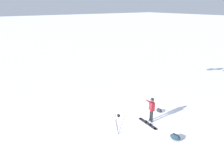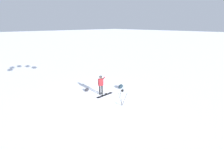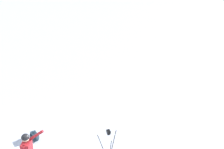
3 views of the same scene
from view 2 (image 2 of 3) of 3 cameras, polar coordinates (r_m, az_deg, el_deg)
ground_plane at (r=13.40m, az=-6.36°, el=-8.60°), size 300.00×300.00×0.00m
snowboarder at (r=13.49m, az=-4.24°, el=-3.18°), size 0.78×0.47×1.82m
snowboard at (r=13.71m, az=-2.78°, el=-7.73°), size 0.32×1.77×0.10m
gear_bag_large at (r=15.11m, az=3.32°, el=-4.52°), size 0.50×0.71×0.35m
camera_tripod at (r=11.65m, az=3.86°, el=-7.53°), size 0.76×0.58×1.37m
gear_bag_small at (r=14.63m, az=-9.47°, el=-5.69°), size 0.36×0.50×0.28m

